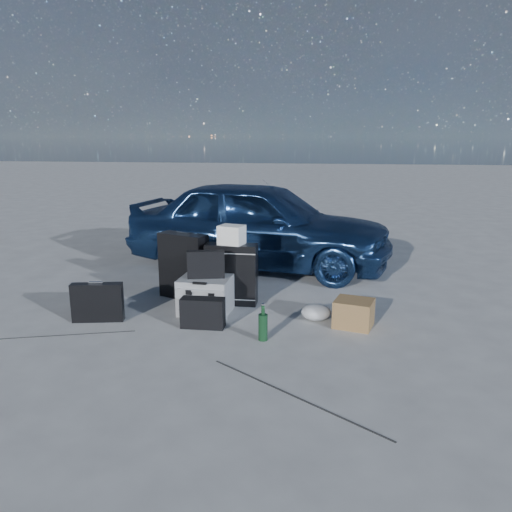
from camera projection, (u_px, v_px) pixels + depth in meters
The scene contains 15 objects.
ground at pixel (209, 326), 4.79m from camera, with size 60.00×60.00×0.00m, color beige.
car at pixel (259, 224), 6.82m from camera, with size 1.44×3.57×1.22m, color navy.
pelican_case at pixel (206, 295), 5.13m from camera, with size 0.51×0.42×0.37m, color #A8ACAE.
laptop_bag at pixel (206, 264), 5.06m from camera, with size 0.38×0.09×0.28m, color black.
briefcase at pixel (97, 302), 4.88m from camera, with size 0.49×0.11×0.38m, color black.
suitcase_left at pixel (184, 266), 5.56m from camera, with size 0.56×0.20×0.73m, color black.
suitcase_right at pixel (231, 274), 5.37m from camera, with size 0.55×0.20×0.66m, color black.
white_carton at pixel (232, 235), 5.27m from camera, with size 0.25×0.20×0.20m, color white.
duffel_bag at pixel (215, 272), 5.99m from camera, with size 0.75×0.32×0.38m, color black.
flat_box_white at pixel (216, 254), 5.95m from camera, with size 0.37×0.28×0.06m, color white.
flat_box_black at pixel (215, 249), 5.94m from camera, with size 0.25×0.18×0.05m, color black.
cardboard_box at pixel (354, 313), 4.76m from camera, with size 0.35×0.31×0.26m, color olive.
plastic_bag at pixel (316, 312), 4.94m from camera, with size 0.29×0.25×0.16m, color silver.
messenger_bag at pixel (203, 313), 4.73m from camera, with size 0.41×0.15×0.29m, color black.
green_bottle at pixel (263, 323), 4.43m from camera, with size 0.08×0.08×0.33m, color #12341A.
Camera 1 is at (1.13, -4.38, 1.77)m, focal length 35.00 mm.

